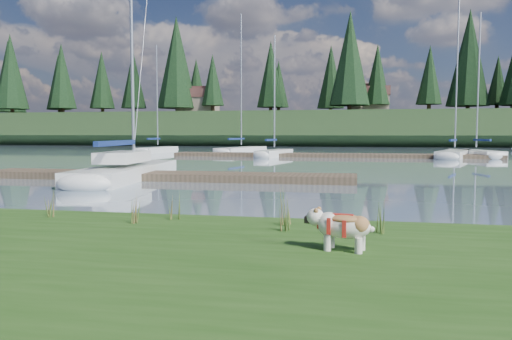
# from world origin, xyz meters

# --- Properties ---
(ground) EXTENTS (200.00, 200.00, 0.00)m
(ground) POSITION_xyz_m (0.00, 30.00, 0.00)
(ground) COLOR #7E94AA
(ground) RESTS_ON ground
(ridge) EXTENTS (200.00, 20.00, 5.00)m
(ridge) POSITION_xyz_m (0.00, 73.00, 2.50)
(ridge) COLOR #1E3318
(ridge) RESTS_ON ground
(bulldog) EXTENTS (0.95, 0.48, 0.56)m
(bulldog) POSITION_xyz_m (3.74, -3.94, 0.70)
(bulldog) COLOR silver
(bulldog) RESTS_ON bank
(sailboat_main) EXTENTS (3.01, 10.19, 14.32)m
(sailboat_main) POSITION_xyz_m (-5.76, 9.87, 0.42)
(sailboat_main) COLOR white
(sailboat_main) RESTS_ON ground
(dock_near) EXTENTS (16.00, 2.00, 0.30)m
(dock_near) POSITION_xyz_m (-4.00, 9.00, 0.15)
(dock_near) COLOR #4C3D2C
(dock_near) RESTS_ON ground
(dock_far) EXTENTS (26.00, 2.20, 0.30)m
(dock_far) POSITION_xyz_m (2.00, 30.00, 0.15)
(dock_far) COLOR #4C3D2C
(dock_far) RESTS_ON ground
(sailboat_bg_0) EXTENTS (1.93, 7.35, 10.62)m
(sailboat_bg_0) POSITION_xyz_m (-15.10, 36.17, 0.32)
(sailboat_bg_0) COLOR white
(sailboat_bg_0) RESTS_ON ground
(sailboat_bg_1) EXTENTS (3.90, 9.31, 13.50)m
(sailboat_bg_1) POSITION_xyz_m (-6.80, 37.58, 0.32)
(sailboat_bg_1) COLOR white
(sailboat_bg_1) RESTS_ON ground
(sailboat_bg_2) EXTENTS (2.55, 6.67, 9.99)m
(sailboat_bg_2) POSITION_xyz_m (-2.48, 30.30, 0.33)
(sailboat_bg_2) COLOR white
(sailboat_bg_2) RESTS_ON ground
(sailboat_bg_3) EXTENTS (4.52, 9.13, 13.15)m
(sailboat_bg_3) POSITION_xyz_m (12.00, 32.22, 0.32)
(sailboat_bg_3) COLOR white
(sailboat_bg_3) RESTS_ON ground
(sailboat_bg_4) EXTENTS (3.22, 8.09, 11.71)m
(sailboat_bg_4) POSITION_xyz_m (13.47, 33.24, 0.33)
(sailboat_bg_4) COLOR white
(sailboat_bg_4) RESTS_ON ground
(weed_0) EXTENTS (0.17, 0.14, 0.58)m
(weed_0) POSITION_xyz_m (0.07, -2.57, 0.59)
(weed_0) COLOR #475B23
(weed_0) RESTS_ON bank
(weed_1) EXTENTS (0.17, 0.14, 0.49)m
(weed_1) POSITION_xyz_m (0.64, -2.08, 0.56)
(weed_1) COLOR #475B23
(weed_1) RESTS_ON bank
(weed_2) EXTENTS (0.17, 0.14, 0.72)m
(weed_2) POSITION_xyz_m (2.71, -2.21, 0.65)
(weed_2) COLOR #475B23
(weed_2) RESTS_ON bank
(weed_3) EXTENTS (0.17, 0.14, 0.53)m
(weed_3) POSITION_xyz_m (-1.80, -2.28, 0.57)
(weed_3) COLOR #475B23
(weed_3) RESTS_ON bank
(weed_4) EXTENTS (0.17, 0.14, 0.51)m
(weed_4) POSITION_xyz_m (2.73, -2.75, 0.57)
(weed_4) COLOR #475B23
(weed_4) RESTS_ON bank
(weed_5) EXTENTS (0.17, 0.14, 0.61)m
(weed_5) POSITION_xyz_m (4.30, -2.63, 0.60)
(weed_5) COLOR #475B23
(weed_5) RESTS_ON bank
(mud_lip) EXTENTS (60.00, 0.50, 0.14)m
(mud_lip) POSITION_xyz_m (0.00, -1.60, 0.07)
(mud_lip) COLOR #33281C
(mud_lip) RESTS_ON ground
(conifer_0) EXTENTS (5.72, 5.72, 14.15)m
(conifer_0) POSITION_xyz_m (-55.00, 67.00, 12.64)
(conifer_0) COLOR #382619
(conifer_0) RESTS_ON ridge
(conifer_1) EXTENTS (4.40, 4.40, 11.30)m
(conifer_1) POSITION_xyz_m (-40.00, 71.00, 11.28)
(conifer_1) COLOR #382619
(conifer_1) RESTS_ON ridge
(conifer_2) EXTENTS (6.60, 6.60, 16.05)m
(conifer_2) POSITION_xyz_m (-25.00, 68.00, 13.54)
(conifer_2) COLOR #382619
(conifer_2) RESTS_ON ridge
(conifer_3) EXTENTS (4.84, 4.84, 12.25)m
(conifer_3) POSITION_xyz_m (-10.00, 72.00, 11.74)
(conifer_3) COLOR #382619
(conifer_3) RESTS_ON ridge
(conifer_4) EXTENTS (6.16, 6.16, 15.10)m
(conifer_4) POSITION_xyz_m (3.00, 66.00, 13.09)
(conifer_4) COLOR #382619
(conifer_4) RESTS_ON ridge
(conifer_5) EXTENTS (3.96, 3.96, 10.35)m
(conifer_5) POSITION_xyz_m (15.00, 70.00, 10.83)
(conifer_5) COLOR #382619
(conifer_5) RESTS_ON ridge
(house_0) EXTENTS (6.30, 5.30, 4.65)m
(house_0) POSITION_xyz_m (-22.00, 70.00, 7.31)
(house_0) COLOR gray
(house_0) RESTS_ON ridge
(house_1) EXTENTS (6.30, 5.30, 4.65)m
(house_1) POSITION_xyz_m (6.00, 71.00, 7.31)
(house_1) COLOR gray
(house_1) RESTS_ON ridge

